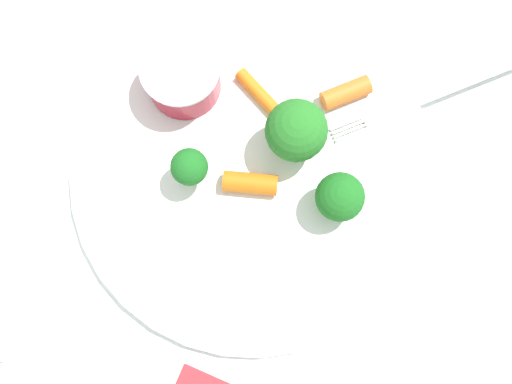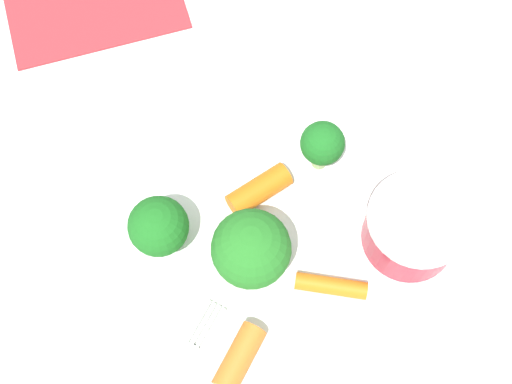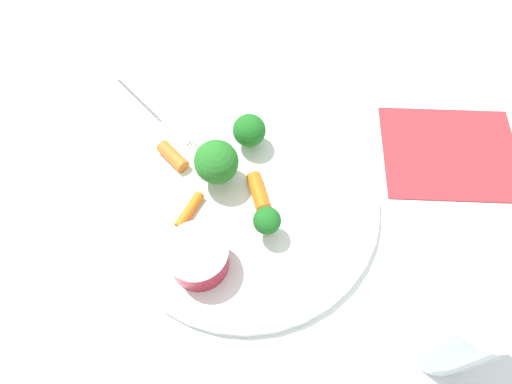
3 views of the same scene
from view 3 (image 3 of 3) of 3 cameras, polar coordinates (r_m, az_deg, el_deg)
The scene contains 12 objects.
ground_plane at distance 0.51m, azimuth -1.27°, elevation -1.34°, with size 2.40×2.40×0.00m, color white.
plate at distance 0.51m, azimuth -1.28°, elevation -1.02°, with size 0.29×0.29×0.01m, color white.
sauce_cup at distance 0.45m, azimuth -7.18°, elevation -8.00°, with size 0.06×0.06×0.04m.
broccoli_floret_0 at distance 0.46m, azimuth 1.37°, elevation -3.65°, with size 0.03×0.03×0.04m.
broccoli_floret_1 at distance 0.52m, azimuth -0.84°, elevation 7.61°, with size 0.04×0.04×0.05m.
broccoli_floret_2 at distance 0.48m, azimuth -4.93°, elevation 3.69°, with size 0.05×0.05×0.06m.
carrot_stick_0 at distance 0.49m, azimuth 0.28°, elevation 0.07°, with size 0.02×0.02×0.04m, color orange.
carrot_stick_1 at distance 0.53m, azimuth -10.28°, elevation 4.39°, with size 0.02×0.02×0.04m, color orange.
carrot_stick_2 at distance 0.49m, azimuth -8.25°, elevation -2.24°, with size 0.01×0.01×0.04m, color orange.
fork at distance 0.58m, azimuth -12.04°, elevation 9.58°, with size 0.15×0.12×0.00m.
drinking_glass at distance 0.44m, azimuth 23.83°, elevation -14.90°, with size 0.07×0.07×0.12m, color silver.
napkin at distance 0.59m, azimuth 22.96°, elevation 4.53°, with size 0.16×0.13×0.00m, color #A82E35.
Camera 3 is at (-0.05, 0.23, 0.45)m, focal length 32.27 mm.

